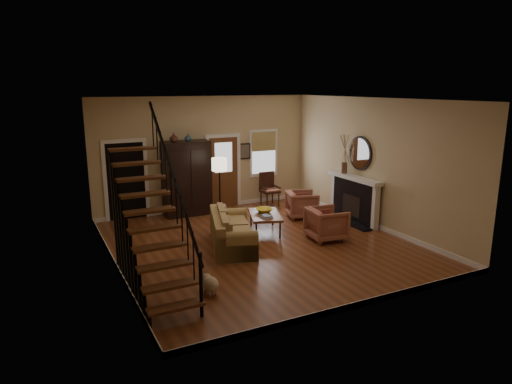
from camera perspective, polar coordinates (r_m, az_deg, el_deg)
name	(u,v)px	position (r m, az deg, el deg)	size (l,w,h in m)	color
room	(214,170)	(11.65, -5.28, 2.81)	(7.00, 7.33, 3.30)	brown
staircase	(151,204)	(8.07, -12.99, -1.46)	(0.94, 2.80, 3.20)	brown
fireplace	(355,195)	(12.49, 12.31, -0.32)	(0.33, 1.95, 2.30)	black
armoire	(187,178)	(12.92, -8.67, 1.70)	(1.30, 0.60, 2.10)	black
vase_a	(174,137)	(12.55, -10.24, 6.73)	(0.24, 0.24, 0.25)	#4C2619
vase_b	(188,137)	(12.67, -8.49, 6.77)	(0.20, 0.20, 0.21)	#334C60
sofa	(232,231)	(10.36, -2.98, -4.90)	(0.88, 2.03, 0.76)	#A3834A
coffee_table	(265,223)	(11.43, 1.12, -3.88)	(0.72, 1.23, 0.47)	brown
bowl	(264,210)	(11.50, 1.00, -2.28)	(0.42, 0.42, 0.10)	yellow
books	(266,216)	(11.05, 1.30, -3.06)	(0.23, 0.31, 0.06)	beige
armchair_left	(327,224)	(10.98, 8.82, -3.95)	(0.82, 0.85, 0.77)	brown
armchair_right	(302,205)	(12.70, 5.77, -1.57)	(0.79, 0.81, 0.74)	brown
floor_lamp	(220,191)	(12.07, -4.54, 0.15)	(0.40, 0.40, 1.75)	black
side_chair	(270,189)	(13.84, 1.75, 0.32)	(0.54, 0.54, 1.02)	black
dog	(211,285)	(8.24, -5.67, -11.51)	(0.26, 0.45, 0.32)	beige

